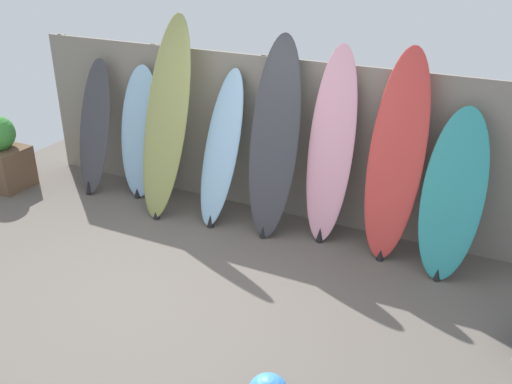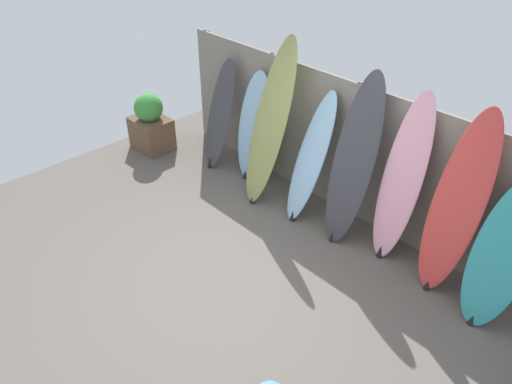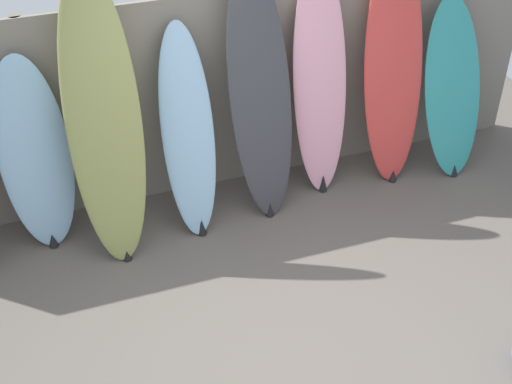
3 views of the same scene
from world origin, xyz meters
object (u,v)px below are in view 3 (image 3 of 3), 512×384
Objects in this scene: surfboard_skyblue_3 at (188,133)px; surfboard_pink_5 at (320,83)px; surfboard_charcoal_4 at (260,97)px; surfboard_red_6 at (393,70)px; surfboard_olive_2 at (104,122)px; surfboard_skyblue_1 at (35,156)px; surfboard_teal_7 at (453,89)px.

surfboard_skyblue_3 is 0.83× the size of surfboard_pink_5.
surfboard_skyblue_3 is at bearing -178.21° from surfboard_charcoal_4.
surfboard_charcoal_4 is at bearing -168.10° from surfboard_pink_5.
surfboard_red_6 is at bearing 3.19° from surfboard_skyblue_3.
surfboard_olive_2 is 1.07× the size of surfboard_red_6.
surfboard_red_6 is at bearing 4.11° from surfboard_olive_2.
surfboard_skyblue_3 reaches higher than surfboard_skyblue_1.
surfboard_charcoal_4 reaches higher than surfboard_pink_5.
surfboard_olive_2 is at bearing -175.67° from surfboard_charcoal_4.
surfboard_charcoal_4 reaches higher than surfboard_skyblue_3.
surfboard_red_6 is 0.64m from surfboard_teal_7.
surfboard_skyblue_3 is 2.46m from surfboard_teal_7.
surfboard_olive_2 is 1.06× the size of surfboard_charcoal_4.
surfboard_pink_5 is at bearing 173.93° from surfboard_teal_7.
surfboard_red_6 is at bearing -3.13° from surfboard_pink_5.
surfboard_skyblue_1 is 1.20m from surfboard_skyblue_3.
surfboard_skyblue_3 reaches higher than surfboard_teal_7.
surfboard_charcoal_4 is at bearing 4.33° from surfboard_olive_2.
surfboard_pink_5 is at bearing 6.71° from surfboard_skyblue_3.
surfboard_red_6 is (3.08, -0.02, 0.24)m from surfboard_skyblue_1.
surfboard_skyblue_1 is 2.41m from surfboard_pink_5.
surfboard_olive_2 is at bearing -173.27° from surfboard_skyblue_3.
surfboard_olive_2 is 3.13m from surfboard_teal_7.
surfboard_skyblue_1 is at bearing 176.61° from surfboard_charcoal_4.
surfboard_olive_2 is 1.09× the size of surfboard_pink_5.
surfboard_charcoal_4 is 1.32× the size of surfboard_teal_7.
surfboard_skyblue_1 is 3.66m from surfboard_teal_7.
surfboard_teal_7 is at bearing -6.07° from surfboard_pink_5.
surfboard_olive_2 is 2.54m from surfboard_red_6.
surfboard_red_6 reaches higher than surfboard_teal_7.
surfboard_charcoal_4 is 1.85m from surfboard_teal_7.
surfboard_charcoal_4 is at bearing 179.65° from surfboard_teal_7.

